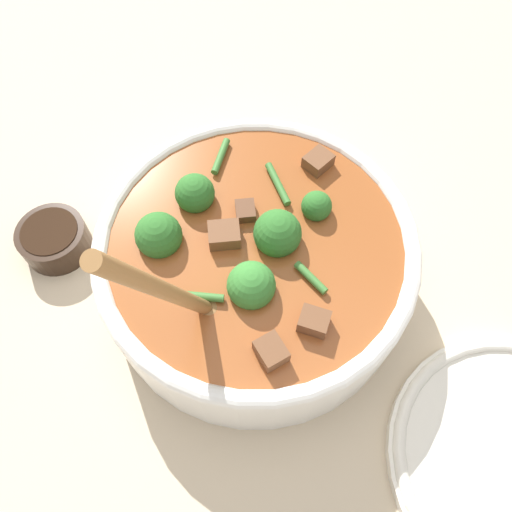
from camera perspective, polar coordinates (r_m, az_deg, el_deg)
name	(u,v)px	position (r m, az deg, el deg)	size (l,w,h in m)	color
ground_plane	(256,282)	(0.53, 0.00, -3.05)	(4.00, 4.00, 0.00)	#C6B293
stew_bowl	(255,259)	(0.48, -0.08, -0.31)	(0.30, 0.30, 0.27)	white
condiment_bowl	(54,238)	(0.57, -22.12, 1.88)	(0.07, 0.07, 0.03)	black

